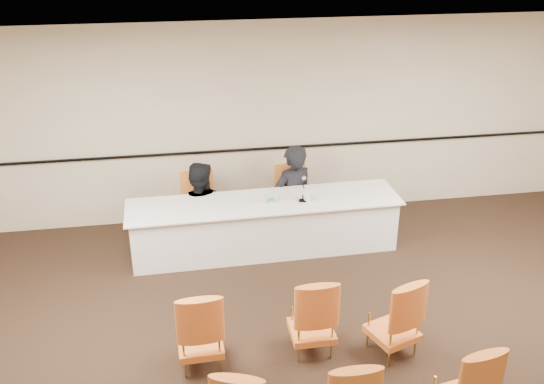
# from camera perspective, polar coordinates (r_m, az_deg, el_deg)

# --- Properties ---
(ceiling) EXTENTS (10.00, 10.00, 0.00)m
(ceiling) POSITION_cam_1_polar(r_m,az_deg,el_deg) (4.92, 7.58, 8.76)
(ceiling) COLOR white
(ceiling) RESTS_ON ground
(wall_back) EXTENTS (10.00, 0.04, 3.00)m
(wall_back) POSITION_cam_1_polar(r_m,az_deg,el_deg) (9.09, -0.17, 6.60)
(wall_back) COLOR beige
(wall_back) RESTS_ON ground
(wall_rail) EXTENTS (9.80, 0.04, 0.03)m
(wall_rail) POSITION_cam_1_polar(r_m,az_deg,el_deg) (9.18, -0.12, 4.15)
(wall_rail) COLOR black
(wall_rail) RESTS_ON wall_back
(panel_table) EXTENTS (3.77, 0.94, 0.75)m
(panel_table) POSITION_cam_1_polar(r_m,az_deg,el_deg) (8.45, -0.70, -3.19)
(panel_table) COLOR white
(panel_table) RESTS_ON ground
(panelist_main) EXTENTS (0.78, 0.65, 1.84)m
(panelist_main) POSITION_cam_1_polar(r_m,az_deg,el_deg) (9.01, 1.94, -1.07)
(panelist_main) COLOR black
(panelist_main) RESTS_ON ground
(panelist_main_chair) EXTENTS (0.51, 0.51, 0.95)m
(panelist_main_chair) POSITION_cam_1_polar(r_m,az_deg,el_deg) (8.98, 1.94, -0.70)
(panelist_main_chair) COLOR orange
(panelist_main_chair) RESTS_ON ground
(panelist_second) EXTENTS (0.89, 0.75, 1.62)m
(panelist_second) POSITION_cam_1_polar(r_m,az_deg,el_deg) (8.86, -6.85, -2.10)
(panelist_second) COLOR black
(panelist_second) RESTS_ON ground
(panelist_second_chair) EXTENTS (0.51, 0.51, 0.95)m
(panelist_second_chair) POSITION_cam_1_polar(r_m,az_deg,el_deg) (8.81, -6.88, -1.41)
(panelist_second_chair) COLOR orange
(panelist_second_chair) RESTS_ON ground
(papers) EXTENTS (0.35, 0.29, 0.00)m
(papers) POSITION_cam_1_polar(r_m,az_deg,el_deg) (8.33, 3.31, -0.76)
(papers) COLOR silver
(papers) RESTS_ON panel_table
(microphone) EXTENTS (0.17, 0.24, 0.31)m
(microphone) POSITION_cam_1_polar(r_m,az_deg,el_deg) (8.22, 2.93, 0.09)
(microphone) COLOR black
(microphone) RESTS_ON panel_table
(water_bottle) EXTENTS (0.07, 0.07, 0.23)m
(water_bottle) POSITION_cam_1_polar(r_m,az_deg,el_deg) (8.18, -0.06, -0.31)
(water_bottle) COLOR teal
(water_bottle) RESTS_ON panel_table
(drinking_glass) EXTENTS (0.07, 0.07, 0.10)m
(drinking_glass) POSITION_cam_1_polar(r_m,az_deg,el_deg) (8.23, -0.67, -0.66)
(drinking_glass) COLOR silver
(drinking_glass) RESTS_ON panel_table
(coffee_cup) EXTENTS (0.10, 0.10, 0.14)m
(coffee_cup) POSITION_cam_1_polar(r_m,az_deg,el_deg) (8.27, 3.32, -0.42)
(coffee_cup) COLOR white
(coffee_cup) RESTS_ON panel_table
(aud_chair_front_left) EXTENTS (0.51, 0.51, 0.95)m
(aud_chair_front_left) POSITION_cam_1_polar(r_m,az_deg,el_deg) (6.41, -6.84, -12.51)
(aud_chair_front_left) COLOR orange
(aud_chair_front_left) RESTS_ON ground
(aud_chair_front_mid) EXTENTS (0.50, 0.50, 0.95)m
(aud_chair_front_mid) POSITION_cam_1_polar(r_m,az_deg,el_deg) (6.57, 3.79, -11.32)
(aud_chair_front_mid) COLOR orange
(aud_chair_front_mid) RESTS_ON ground
(aud_chair_front_right) EXTENTS (0.64, 0.64, 0.95)m
(aud_chair_front_right) POSITION_cam_1_polar(r_m,az_deg,el_deg) (6.66, 11.40, -11.27)
(aud_chair_front_right) COLOR orange
(aud_chair_front_right) RESTS_ON ground
(aud_chair_back_right) EXTENTS (0.58, 0.58, 0.95)m
(aud_chair_back_right) POSITION_cam_1_polar(r_m,az_deg,el_deg) (6.00, 17.63, -16.72)
(aud_chair_back_right) COLOR orange
(aud_chair_back_right) RESTS_ON ground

